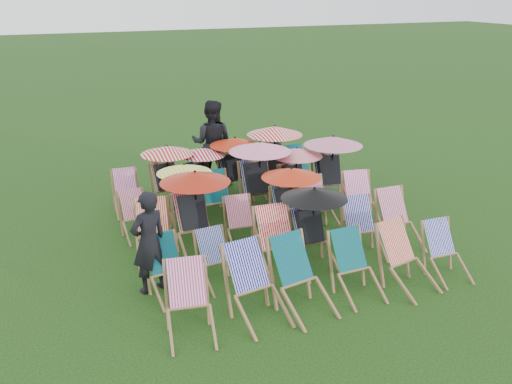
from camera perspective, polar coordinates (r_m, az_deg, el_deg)
name	(u,v)px	position (r m, az deg, el deg)	size (l,w,h in m)	color
ground	(267,242)	(10.27, 1.14, -5.03)	(100.00, 100.00, 0.00)	black
deckchair_0	(189,304)	(7.55, -6.67, -11.03)	(0.76, 0.95, 0.94)	#896140
deckchair_1	(257,286)	(7.82, 0.14, -9.36)	(0.81, 1.03, 1.02)	#896140
deckchair_2	(303,278)	(8.03, 4.72, -8.59)	(0.84, 1.05, 1.03)	#896140
deckchair_3	(357,267)	(8.54, 10.11, -7.39)	(0.63, 0.87, 0.93)	#896140
deckchair_4	(409,258)	(8.89, 15.01, -6.44)	(0.82, 1.01, 0.98)	#896140
deckchair_5	(447,252)	(9.42, 18.60, -5.72)	(0.60, 0.81, 0.85)	#896140
deckchair_6	(169,269)	(8.49, -8.67, -7.65)	(0.67, 0.87, 0.87)	#896140
deckchair_7	(218,260)	(8.74, -3.80, -6.81)	(0.61, 0.80, 0.82)	#896140
deckchair_8	(281,244)	(8.99, 2.49, -5.25)	(0.73, 0.98, 1.03)	#896140
deckchair_9	(314,226)	(9.27, 5.79, -3.41)	(1.08, 1.12, 1.29)	#896140
deckchair_10	(364,229)	(9.80, 10.73, -3.67)	(0.73, 0.94, 0.93)	#896140
deckchair_11	(400,220)	(10.26, 14.22, -2.76)	(0.66, 0.90, 0.96)	#896140
deckchair_12	(154,233)	(9.60, -10.15, -4.06)	(0.77, 0.98, 0.97)	#896140
deckchair_13	(196,212)	(9.67, -6.06, -1.96)	(1.19, 1.24, 1.42)	#896140
deckchair_14	(243,224)	(9.95, -1.36, -3.23)	(0.61, 0.81, 0.84)	#896140
deckchair_15	(291,202)	(10.25, 3.47, -1.03)	(1.07, 1.13, 1.28)	#896140
deckchair_16	(321,208)	(10.55, 6.49, -1.56)	(0.75, 0.97, 0.98)	#896140
deckchair_17	(362,200)	(11.07, 10.55, -0.80)	(0.79, 0.98, 0.95)	#896140
deckchair_18	(137,216)	(10.53, -11.85, -2.39)	(0.59, 0.78, 0.82)	#896140
deckchair_19	(184,196)	(10.72, -7.18, -0.36)	(1.03, 1.07, 1.22)	#896140
deckchair_20	(218,200)	(10.91, -3.82, -0.78)	(0.68, 0.92, 0.96)	#896140
deckchair_21	(259,177)	(11.24, 0.33, 1.46)	(1.23, 1.29, 1.46)	#896140
deckchair_22	(297,177)	(11.62, 4.08, 1.47)	(1.05, 1.10, 1.25)	#896140
deckchair_23	(332,170)	(11.86, 7.57, 2.23)	(1.21, 1.29, 1.43)	#896140
deckchair_24	(127,193)	(11.70, -12.76, -0.10)	(0.60, 0.81, 0.84)	#896140
deckchair_25	(168,176)	(11.75, -8.81, 1.59)	(1.08, 1.14, 1.28)	#896140
deckchair_26	(203,175)	(11.96, -5.37, 1.75)	(0.98, 1.03, 1.16)	#896140
deckchair_27	(235,167)	(12.21, -2.08, 2.55)	(1.09, 1.14, 1.29)	#896140
deckchair_28	(274,158)	(12.54, 1.79, 3.42)	(1.22, 1.29, 1.45)	#896140
deckchair_29	(303,169)	(12.80, 4.69, 2.32)	(0.74, 0.94, 0.93)	#896140
person_left	(149,242)	(8.53, -10.67, -4.96)	(0.58, 0.38, 1.59)	black
person_rear	(212,143)	(12.99, -4.44, 4.92)	(0.95, 0.74, 1.95)	black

